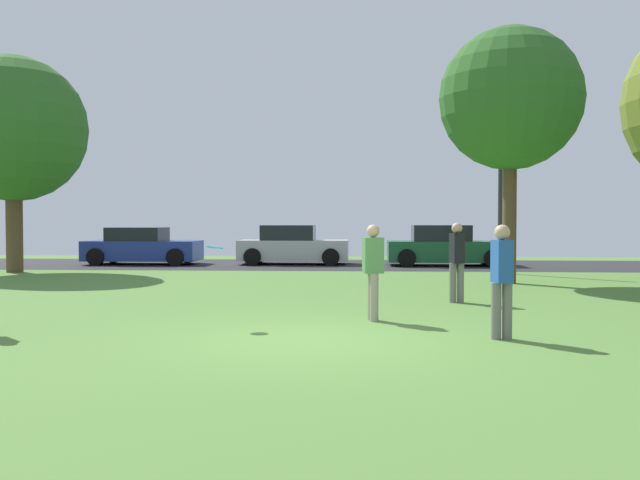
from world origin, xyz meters
name	(u,v)px	position (x,y,z in m)	size (l,w,h in m)	color
ground_plane	(308,340)	(0.00, 0.00, 0.00)	(44.00, 44.00, 0.00)	#547F38
road_strip	(342,265)	(0.00, 16.00, 0.00)	(44.00, 6.40, 0.01)	#28282B
oak_tree_right	(511,100)	(4.62, 8.84, 4.82)	(3.73, 3.73, 6.71)	brown
maple_tree_near	(13,130)	(-10.33, 11.73, 4.54)	(4.62, 4.62, 6.88)	brown
person_catcher	(373,268)	(0.93, 1.88, 0.87)	(0.36, 0.30, 1.59)	gray
person_bystander	(502,276)	(2.70, 0.24, 0.88)	(0.30, 0.35, 1.60)	slate
person_walking	(457,259)	(2.66, 4.50, 0.89)	(0.30, 0.36, 1.61)	slate
frisbee_disc	(215,247)	(-1.58, 1.25, 1.23)	(0.36, 0.36, 0.05)	#2DB2E0
parked_car_blue	(142,247)	(-7.53, 15.84, 0.64)	(4.22, 2.02, 1.39)	#233893
parked_car_silver	(293,246)	(-1.87, 16.26, 0.67)	(4.10, 2.03, 1.47)	#B7B7BC
parked_car_green	(445,247)	(3.79, 15.79, 0.67)	(4.31, 1.98, 1.48)	#195633
street_lamp_post	(500,201)	(5.05, 12.20, 2.25)	(0.14, 0.14, 4.50)	#2D2D33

